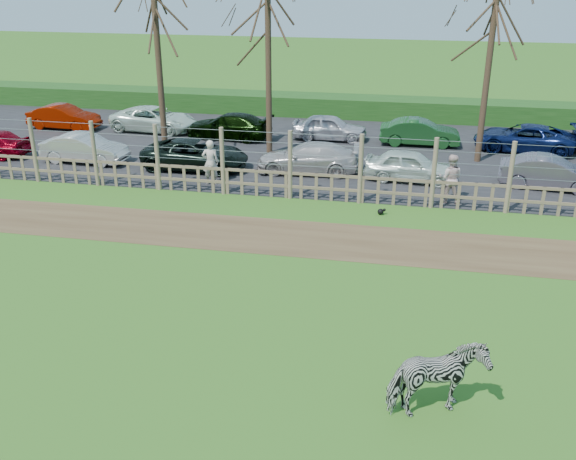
% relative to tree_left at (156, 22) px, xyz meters
% --- Properties ---
extents(ground, '(120.00, 120.00, 0.00)m').
position_rel_tree_left_xyz_m(ground, '(6.50, -12.50, -5.62)').
color(ground, '#558938').
rests_on(ground, ground).
extents(dirt_strip, '(34.00, 2.80, 0.01)m').
position_rel_tree_left_xyz_m(dirt_strip, '(6.50, -8.00, -5.61)').
color(dirt_strip, brown).
rests_on(dirt_strip, ground).
extents(asphalt, '(44.00, 13.00, 0.04)m').
position_rel_tree_left_xyz_m(asphalt, '(6.50, 2.00, -5.60)').
color(asphalt, '#232326').
rests_on(asphalt, ground).
extents(hedge, '(46.00, 2.00, 1.10)m').
position_rel_tree_left_xyz_m(hedge, '(6.50, 9.00, -5.07)').
color(hedge, '#1E4716').
rests_on(hedge, ground).
extents(fence, '(30.16, 0.16, 2.50)m').
position_rel_tree_left_xyz_m(fence, '(6.50, -4.50, -4.81)').
color(fence, brown).
rests_on(fence, ground).
extents(tree_left, '(4.80, 4.80, 7.88)m').
position_rel_tree_left_xyz_m(tree_left, '(0.00, 0.00, 0.00)').
color(tree_left, '#3D2B1E').
rests_on(tree_left, ground).
extents(tree_mid, '(4.80, 4.80, 6.83)m').
position_rel_tree_left_xyz_m(tree_mid, '(4.50, 1.00, -0.75)').
color(tree_mid, '#3D2B1E').
rests_on(tree_mid, ground).
extents(tree_right, '(4.80, 4.80, 7.35)m').
position_rel_tree_left_xyz_m(tree_right, '(13.50, 1.50, -0.37)').
color(tree_right, '#3D2B1E').
rests_on(tree_right, ground).
extents(zebra, '(2.00, 1.56, 1.54)m').
position_rel_tree_left_xyz_m(zebra, '(11.44, -15.75, -4.85)').
color(zebra, gray).
rests_on(zebra, ground).
extents(visitor_a, '(0.71, 0.56, 1.72)m').
position_rel_tree_left_xyz_m(visitor_a, '(3.25, -3.61, -4.71)').
color(visitor_a, beige).
rests_on(visitor_a, asphalt).
extents(visitor_b, '(0.90, 0.73, 1.72)m').
position_rel_tree_left_xyz_m(visitor_b, '(12.11, -3.86, -4.71)').
color(visitor_b, beige).
rests_on(visitor_b, asphalt).
extents(crow, '(0.28, 0.21, 0.23)m').
position_rel_tree_left_xyz_m(crow, '(9.83, -5.50, -5.51)').
color(crow, black).
rests_on(crow, ground).
extents(car_1, '(3.70, 1.44, 1.20)m').
position_rel_tree_left_xyz_m(car_1, '(-2.85, -1.88, -4.98)').
color(car_1, beige).
rests_on(car_1, asphalt).
extents(car_2, '(4.33, 2.02, 1.20)m').
position_rel_tree_left_xyz_m(car_2, '(2.03, -1.85, -4.98)').
color(car_2, black).
rests_on(car_2, asphalt).
extents(car_3, '(4.23, 1.94, 1.20)m').
position_rel_tree_left_xyz_m(car_3, '(6.65, -1.45, -4.98)').
color(car_3, beige).
rests_on(car_3, asphalt).
extents(car_4, '(3.62, 1.68, 1.20)m').
position_rel_tree_left_xyz_m(car_4, '(10.70, -1.73, -4.98)').
color(car_4, silver).
rests_on(car_4, asphalt).
extents(car_5, '(3.78, 1.75, 1.20)m').
position_rel_tree_left_xyz_m(car_5, '(15.85, -1.60, -4.98)').
color(car_5, '#5E5863').
rests_on(car_5, asphalt).
extents(car_7, '(3.71, 1.49, 1.20)m').
position_rel_tree_left_xyz_m(car_7, '(-6.69, 3.34, -4.98)').
color(car_7, '#8D1501').
rests_on(car_7, asphalt).
extents(car_8, '(4.48, 2.37, 1.20)m').
position_rel_tree_left_xyz_m(car_8, '(-2.04, 3.81, -4.98)').
color(car_8, silver).
rests_on(car_8, asphalt).
extents(car_9, '(4.31, 2.16, 1.20)m').
position_rel_tree_left_xyz_m(car_9, '(2.04, 3.15, -4.98)').
color(car_9, black).
rests_on(car_9, asphalt).
extents(car_10, '(3.53, 1.44, 1.20)m').
position_rel_tree_left_xyz_m(car_10, '(6.81, 3.80, -4.98)').
color(car_10, silver).
rests_on(car_10, asphalt).
extents(car_11, '(3.66, 1.32, 1.20)m').
position_rel_tree_left_xyz_m(car_11, '(11.03, 3.65, -4.98)').
color(car_11, '#1E5423').
rests_on(car_11, asphalt).
extents(car_12, '(4.55, 2.57, 1.20)m').
position_rel_tree_left_xyz_m(car_12, '(15.60, 3.48, -4.98)').
color(car_12, '#0D1948').
rests_on(car_12, asphalt).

